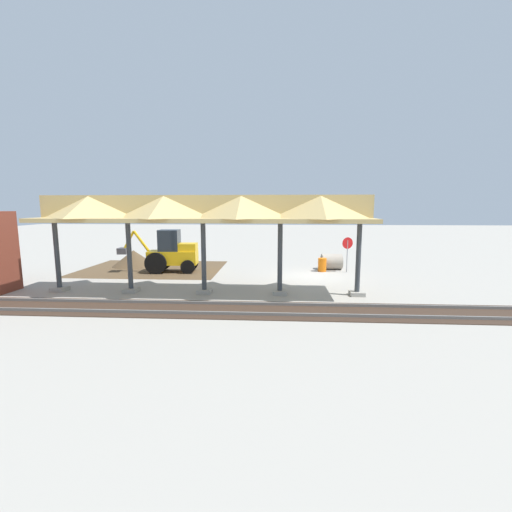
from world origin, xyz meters
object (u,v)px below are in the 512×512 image
(stop_sign, at_px, (347,247))
(concrete_pipe, at_px, (331,262))
(backhoe, at_px, (171,253))
(traffic_barrel, at_px, (322,265))

(stop_sign, bearing_deg, concrete_pipe, -49.50)
(stop_sign, distance_m, backhoe, 11.73)
(stop_sign, relative_size, concrete_pipe, 1.61)
(backhoe, bearing_deg, stop_sign, -177.16)
(concrete_pipe, distance_m, traffic_barrel, 1.10)
(backhoe, bearing_deg, traffic_barrel, -175.63)
(stop_sign, height_order, traffic_barrel, stop_sign)
(stop_sign, height_order, backhoe, backhoe)
(backhoe, xyz_separation_m, concrete_pipe, (-10.85, -1.58, -0.72))
(stop_sign, xyz_separation_m, concrete_pipe, (0.85, -1.00, -1.13))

